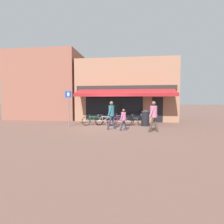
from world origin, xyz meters
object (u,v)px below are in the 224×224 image
Objects in this scene: bicycle_silver at (105,121)px; pedestrian_adult at (111,112)px; pedestrian_child at (124,117)px; litter_bin at (145,118)px; bicycle_purple at (120,120)px; pedestrian_second_adult at (154,113)px; bicycle_black at (136,120)px; parking_sign at (69,105)px; bicycle_green at (93,120)px.

bicycle_silver is 0.91× the size of pedestrian_adult.
pedestrian_child is 1.14× the size of litter_bin.
pedestrian_second_adult is at bearing -50.76° from bicycle_purple.
litter_bin is (1.45, 2.17, -0.21)m from pedestrian_child.
pedestrian_second_adult is at bearing -77.66° from bicycle_black.
pedestrian_adult is 2.92m from litter_bin.
pedestrian_child is (1.47, -1.96, 0.43)m from bicycle_silver.
pedestrian_adult is at bearing -104.10° from bicycle_purple.
pedestrian_adult is 3.28m from parking_sign.
pedestrian_adult is at bearing -139.43° from bicycle_black.
bicycle_black is 2.50m from pedestrian_adult.
pedestrian_adult is 0.92m from pedestrian_child.
bicycle_green is at bearing -178.57° from litter_bin.
parking_sign is at bearing 166.39° from pedestrian_child.
parking_sign reaches higher than pedestrian_child.
parking_sign is (-4.68, -0.97, 1.17)m from bicycle_black.
pedestrian_child reaches higher than bicycle_silver.
bicycle_green is 4.79m from pedestrian_second_adult.
bicycle_green is 2.13m from parking_sign.
pedestrian_adult reaches higher than bicycle_green.
bicycle_green is at bearing -173.88° from bicycle_silver.
pedestrian_child is at bearing 176.35° from pedestrian_second_adult.
bicycle_black is at bearing 177.60° from litter_bin.
bicycle_silver is at bearing 177.02° from bicycle_black.
pedestrian_adult is 0.99× the size of pedestrian_second_adult.
pedestrian_child is 4.17m from parking_sign.
parking_sign is at bearing -166.64° from bicycle_purple.
bicycle_green is 0.88× the size of pedestrian_adult.
bicycle_green is 0.93× the size of bicycle_black.
pedestrian_child is (0.79, -0.37, -0.30)m from pedestrian_adult.
bicycle_silver is 0.64× the size of parking_sign.
bicycle_black is 1.27× the size of pedestrian_child.
bicycle_purple is (1.98, 0.10, 0.04)m from bicycle_green.
pedestrian_adult is at bearing -15.35° from parking_sign.
parking_sign is (-1.55, -0.85, 1.19)m from bicycle_green.
bicycle_purple is at bearing 136.38° from pedestrian_second_adult.
bicycle_silver is at bearing 16.66° from parking_sign.
parking_sign is (-3.53, -0.95, 1.16)m from bicycle_purple.
pedestrian_child is at bearing -34.28° from pedestrian_adult.
pedestrian_second_adult is at bearing -14.95° from parking_sign.
pedestrian_second_adult is at bearing -23.42° from pedestrian_adult.
pedestrian_adult is (0.69, -1.59, 0.73)m from bicycle_silver.
pedestrian_adult is at bearing -52.98° from bicycle_silver.
bicycle_black is 4.92m from parking_sign.
bicycle_black is 0.93× the size of pedestrian_second_adult.
bicycle_black is at bearing 116.94° from pedestrian_second_adult.
bicycle_green is at bearing 142.59° from pedestrian_child.
pedestrian_adult is (-1.55, -1.83, 0.71)m from bicycle_black.
bicycle_silver is 0.90× the size of bicycle_purple.
bicycle_black is 1.45× the size of litter_bin.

